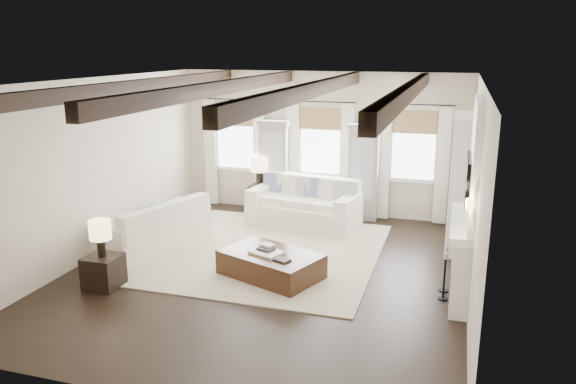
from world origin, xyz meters
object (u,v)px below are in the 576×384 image
(sofa_back, at_px, (305,205))
(ottoman, at_px, (271,265))
(sofa_left, at_px, (156,230))
(side_table_front, at_px, (104,272))
(side_table_back, at_px, (260,199))

(sofa_back, relative_size, ottoman, 1.55)
(sofa_back, height_order, sofa_left, sofa_back)
(ottoman, relative_size, side_table_front, 3.05)
(sofa_left, distance_m, side_table_back, 3.02)
(sofa_back, relative_size, side_table_back, 3.78)
(sofa_left, distance_m, side_table_front, 1.79)
(sofa_left, relative_size, side_table_back, 3.62)
(sofa_back, bearing_deg, ottoman, -85.61)
(sofa_back, distance_m, ottoman, 2.98)
(sofa_left, bearing_deg, side_table_back, 69.65)
(side_table_front, xyz_separation_m, side_table_back, (0.97, 4.61, 0.07))
(side_table_front, distance_m, side_table_back, 4.71)
(sofa_left, distance_m, ottoman, 2.56)
(ottoman, bearing_deg, side_table_back, 133.84)
(sofa_back, height_order, side_table_back, sofa_back)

